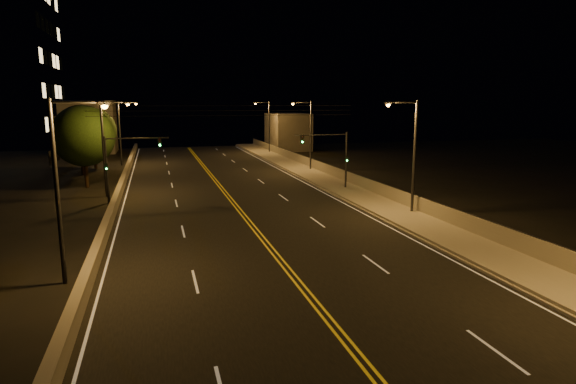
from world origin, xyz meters
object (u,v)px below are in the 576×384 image
object	(u,v)px
traffic_signal_right	(335,153)
tree_2	(93,131)
traffic_signal_left	(120,160)
tree_0	(83,136)
streetlight_3	(267,123)
streetlight_4	(63,178)
streetlight_5	(107,141)
streetlight_1	(411,149)
streetlight_6	(122,128)
tree_1	(80,134)
streetlight_2	(308,131)

from	to	relation	value
traffic_signal_right	tree_2	world-z (taller)	tree_2
traffic_signal_right	traffic_signal_left	world-z (taller)	same
traffic_signal_right	tree_0	bearing A→B (deg)	159.93
streetlight_3	traffic_signal_right	size ratio (longest dim) A/B	1.52
streetlight_4	tree_2	size ratio (longest dim) A/B	1.11
streetlight_5	streetlight_3	bearing A→B (deg)	55.60
streetlight_3	streetlight_1	bearing A→B (deg)	-90.00
streetlight_6	tree_1	world-z (taller)	streetlight_6
streetlight_1	streetlight_2	distance (m)	23.58
traffic_signal_left	tree_1	xyz separation A→B (m)	(-5.19, 17.04, 1.13)
traffic_signal_left	tree_2	world-z (taller)	tree_2
streetlight_5	traffic_signal_left	world-z (taller)	streetlight_5
streetlight_5	tree_1	size ratio (longest dim) A/B	1.13
streetlight_2	tree_1	distance (m)	25.74
streetlight_6	tree_2	world-z (taller)	streetlight_6
streetlight_1	traffic_signal_left	xyz separation A→B (m)	(-20.22, 10.66, -1.32)
streetlight_4	traffic_signal_left	world-z (taller)	streetlight_4
tree_2	tree_0	bearing A→B (deg)	-87.17
streetlight_1	traffic_signal_right	xyz separation A→B (m)	(-1.58, 10.66, -1.32)
traffic_signal_right	tree_0	distance (m)	23.82
tree_2	streetlight_2	bearing A→B (deg)	-20.93
tree_0	tree_2	bearing A→B (deg)	92.83
streetlight_4	tree_1	distance (m)	35.67
traffic_signal_left	tree_0	bearing A→B (deg)	114.36
tree_2	streetlight_6	bearing A→B (deg)	36.52
streetlight_4	traffic_signal_right	size ratio (longest dim) A/B	1.52
streetlight_3	traffic_signal_right	xyz separation A→B (m)	(-1.58, -34.04, -1.32)
traffic_signal_right	tree_1	xyz separation A→B (m)	(-23.83, 17.04, 1.13)
traffic_signal_right	tree_1	bearing A→B (deg)	144.44
streetlight_1	traffic_signal_left	distance (m)	22.89
streetlight_4	traffic_signal_right	world-z (taller)	streetlight_4
streetlight_5	traffic_signal_left	size ratio (longest dim) A/B	1.52
streetlight_5	tree_1	distance (m)	14.80
tree_1	traffic_signal_right	bearing A→B (deg)	-35.56
streetlight_3	streetlight_6	world-z (taller)	same
streetlight_1	streetlight_4	world-z (taller)	same
traffic_signal_right	tree_1	distance (m)	29.32
streetlight_5	streetlight_6	bearing A→B (deg)	90.00
traffic_signal_left	streetlight_4	bearing A→B (deg)	-93.66
streetlight_1	streetlight_4	distance (m)	22.75
streetlight_5	tree_2	xyz separation A→B (m)	(-3.22, 19.53, -0.12)
streetlight_4	traffic_signal_right	xyz separation A→B (m)	(19.82, 18.41, -1.32)
tree_1	tree_2	world-z (taller)	tree_2
traffic_signal_right	tree_1	world-z (taller)	tree_1
streetlight_4	streetlight_5	distance (m)	21.21
streetlight_2	traffic_signal_right	world-z (taller)	streetlight_2
streetlight_6	tree_2	xyz separation A→B (m)	(-3.22, -2.38, -0.12)
traffic_signal_left	streetlight_2	bearing A→B (deg)	32.58
tree_0	tree_2	xyz separation A→B (m)	(-0.70, 14.17, -0.26)
streetlight_5	streetlight_4	bearing A→B (deg)	-90.00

